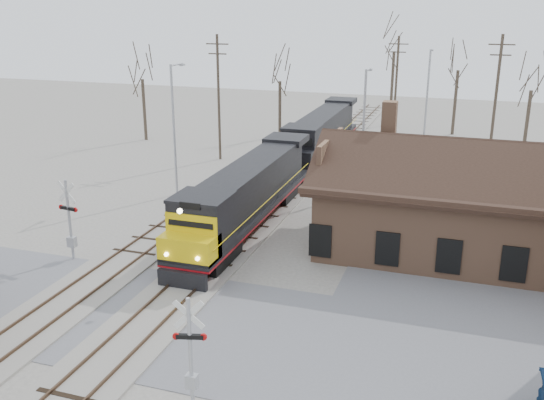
# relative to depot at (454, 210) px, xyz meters

# --- Properties ---
(ground) EXTENTS (140.00, 140.00, 0.00)m
(ground) POSITION_rel_depot_xyz_m (-11.99, -12.00, -2.41)
(ground) COLOR #A49F94
(ground) RESTS_ON ground
(road) EXTENTS (60.00, 9.00, 0.03)m
(road) POSITION_rel_depot_xyz_m (-11.99, -12.00, -2.39)
(road) COLOR slate
(road) RESTS_ON ground
(track_main) EXTENTS (3.40, 90.00, 0.24)m
(track_main) POSITION_rel_depot_xyz_m (-11.99, 3.00, -2.34)
(track_main) COLOR #A49F94
(track_main) RESTS_ON ground
(track_siding) EXTENTS (3.40, 90.00, 0.24)m
(track_siding) POSITION_rel_depot_xyz_m (-16.49, 3.00, -2.34)
(track_siding) COLOR #A49F94
(track_siding) RESTS_ON ground
(depot) EXTENTS (15.20, 9.31, 7.90)m
(depot) POSITION_rel_depot_xyz_m (0.00, 0.00, 0.00)
(depot) COLOR #8E6349
(depot) RESTS_ON ground
(locomotive_lead) EXTENTS (2.74, 18.37, 4.07)m
(locomotive_lead) POSITION_rel_depot_xyz_m (-11.99, -0.52, -0.27)
(locomotive_lead) COLOR black
(locomotive_lead) RESTS_ON ground
(locomotive_trailing) EXTENTS (2.74, 18.37, 3.86)m
(locomotive_trailing) POSITION_rel_depot_xyz_m (-11.99, 18.13, -0.27)
(locomotive_trailing) COLOR black
(locomotive_trailing) RESTS_ON ground
(crossbuck_near) EXTENTS (1.14, 0.38, 4.06)m
(crossbuck_near) POSITION_rel_depot_xyz_m (-7.77, -16.89, -0.50)
(crossbuck_near) COLOR #A5A8AD
(crossbuck_near) RESTS_ON ground
(crossbuck_far) EXTENTS (1.26, 0.33, 4.44)m
(crossbuck_far) POSITION_rel_depot_xyz_m (-19.23, -7.63, -0.35)
(crossbuck_far) COLOR #A5A8AD
(crossbuck_far) RESTS_ON ground
(streetlight_a) EXTENTS (0.25, 2.04, 9.20)m
(streetlight_a) POSITION_rel_depot_xyz_m (-19.18, 4.67, 2.73)
(streetlight_a) COLOR #A5A8AD
(streetlight_a) RESTS_ON ground
(streetlight_b) EXTENTS (0.25, 2.04, 8.81)m
(streetlight_b) POSITION_rel_depot_xyz_m (-6.74, 9.39, 2.53)
(streetlight_b) COLOR #A5A8AD
(streetlight_b) RESTS_ON ground
(streetlight_c) EXTENTS (0.25, 2.04, 9.30)m
(streetlight_c) POSITION_rel_depot_xyz_m (-3.48, 22.76, 2.78)
(streetlight_c) COLOR #A5A8AD
(streetlight_c) RESTS_ON ground
(utility_pole_a) EXTENTS (2.00, 0.24, 10.67)m
(utility_pole_a) POSITION_rel_depot_xyz_m (-20.29, 15.11, 3.16)
(utility_pole_a) COLOR #382D23
(utility_pole_a) RESTS_ON ground
(utility_pole_b) EXTENTS (2.00, 0.24, 9.96)m
(utility_pole_b) POSITION_rel_depot_xyz_m (-7.27, 31.09, 2.80)
(utility_pole_b) COLOR #382D23
(utility_pole_b) RESTS_ON ground
(utility_pole_c) EXTENTS (2.00, 0.24, 10.84)m
(utility_pole_c) POSITION_rel_depot_xyz_m (2.13, 19.01, 3.25)
(utility_pole_c) COLOR #382D23
(utility_pole_c) RESTS_ON ground
(tree_a) EXTENTS (4.02, 4.02, 9.85)m
(tree_a) POSITION_rel_depot_xyz_m (-30.46, 20.05, 4.60)
(tree_a) COLOR #382D23
(tree_a) RESTS_ON ground
(tree_b) EXTENTS (3.75, 3.75, 9.18)m
(tree_b) POSITION_rel_depot_xyz_m (-18.21, 25.92, 4.12)
(tree_b) COLOR #382D23
(tree_b) RESTS_ON ground
(tree_c) EXTENTS (5.38, 5.38, 13.18)m
(tree_c) POSITION_rel_depot_xyz_m (-8.29, 35.99, 6.99)
(tree_c) COLOR #382D23
(tree_c) RESTS_ON ground
(tree_d) EXTENTS (4.41, 4.41, 10.80)m
(tree_d) POSITION_rel_depot_xyz_m (-1.30, 32.47, 5.28)
(tree_d) COLOR #382D23
(tree_d) RESTS_ON ground
(tree_e) EXTENTS (3.85, 3.85, 9.43)m
(tree_e) POSITION_rel_depot_xyz_m (5.22, 25.46, 4.30)
(tree_e) COLOR #382D23
(tree_e) RESTS_ON ground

